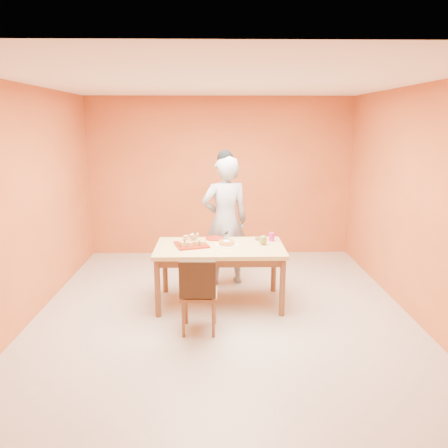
{
  "coord_description": "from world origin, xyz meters",
  "views": [
    {
      "loc": [
        -0.09,
        -4.98,
        2.27
      ],
      "look_at": [
        0.02,
        0.3,
        1.04
      ],
      "focal_mm": 35.0,
      "sensor_mm": 36.0,
      "label": 1
    }
  ],
  "objects_px": {
    "dining_table": "(220,253)",
    "checker_tin": "(259,239)",
    "egg_ornament": "(263,240)",
    "magenta_glass": "(272,237)",
    "red_dinner_plate": "(215,238)",
    "sponge_cake": "(227,243)",
    "dining_chair": "(199,293)",
    "pastry_platter": "(191,245)",
    "person": "(225,221)"
  },
  "relations": [
    {
      "from": "person",
      "to": "egg_ornament",
      "type": "distance_m",
      "value": 0.82
    },
    {
      "from": "pastry_platter",
      "to": "checker_tin",
      "type": "bearing_deg",
      "value": 16.14
    },
    {
      "from": "pastry_platter",
      "to": "red_dinner_plate",
      "type": "relative_size",
      "value": 1.53
    },
    {
      "from": "dining_table",
      "to": "pastry_platter",
      "type": "xyz_separation_m",
      "value": [
        -0.35,
        0.04,
        0.11
      ]
    },
    {
      "from": "dining_chair",
      "to": "checker_tin",
      "type": "relative_size",
      "value": 9.88
    },
    {
      "from": "dining_table",
      "to": "dining_chair",
      "type": "xyz_separation_m",
      "value": [
        -0.24,
        -0.77,
        -0.21
      ]
    },
    {
      "from": "red_dinner_plate",
      "to": "pastry_platter",
      "type": "bearing_deg",
      "value": -132.92
    },
    {
      "from": "dining_chair",
      "to": "sponge_cake",
      "type": "distance_m",
      "value": 0.93
    },
    {
      "from": "dining_chair",
      "to": "red_dinner_plate",
      "type": "xyz_separation_m",
      "value": [
        0.17,
        1.12,
        0.31
      ]
    },
    {
      "from": "dining_table",
      "to": "pastry_platter",
      "type": "relative_size",
      "value": 4.18
    },
    {
      "from": "red_dinner_plate",
      "to": "sponge_cake",
      "type": "relative_size",
      "value": 1.26
    },
    {
      "from": "sponge_cake",
      "to": "magenta_glass",
      "type": "xyz_separation_m",
      "value": [
        0.59,
        0.21,
        0.02
      ]
    },
    {
      "from": "egg_ornament",
      "to": "red_dinner_plate",
      "type": "bearing_deg",
      "value": 132.59
    },
    {
      "from": "person",
      "to": "pastry_platter",
      "type": "relative_size",
      "value": 4.77
    },
    {
      "from": "red_dinner_plate",
      "to": "sponge_cake",
      "type": "height_order",
      "value": "sponge_cake"
    },
    {
      "from": "red_dinner_plate",
      "to": "checker_tin",
      "type": "xyz_separation_m",
      "value": [
        0.58,
        -0.06,
        0.01
      ]
    },
    {
      "from": "egg_ornament",
      "to": "magenta_glass",
      "type": "height_order",
      "value": "egg_ornament"
    },
    {
      "from": "dining_table",
      "to": "red_dinner_plate",
      "type": "relative_size",
      "value": 6.38
    },
    {
      "from": "sponge_cake",
      "to": "pastry_platter",
      "type": "bearing_deg",
      "value": 178.24
    },
    {
      "from": "egg_ornament",
      "to": "magenta_glass",
      "type": "bearing_deg",
      "value": 33.15
    },
    {
      "from": "person",
      "to": "magenta_glass",
      "type": "relative_size",
      "value": 17.03
    },
    {
      "from": "person",
      "to": "checker_tin",
      "type": "xyz_separation_m",
      "value": [
        0.43,
        -0.44,
        -0.14
      ]
    },
    {
      "from": "dining_table",
      "to": "pastry_platter",
      "type": "bearing_deg",
      "value": 174.02
    },
    {
      "from": "dining_chair",
      "to": "dining_table",
      "type": "bearing_deg",
      "value": 74.87
    },
    {
      "from": "dining_chair",
      "to": "egg_ornament",
      "type": "height_order",
      "value": "egg_ornament"
    },
    {
      "from": "red_dinner_plate",
      "to": "egg_ornament",
      "type": "relative_size",
      "value": 2.03
    },
    {
      "from": "egg_ornament",
      "to": "magenta_glass",
      "type": "relative_size",
      "value": 1.15
    },
    {
      "from": "magenta_glass",
      "to": "checker_tin",
      "type": "bearing_deg",
      "value": 163.07
    },
    {
      "from": "person",
      "to": "red_dinner_plate",
      "type": "xyz_separation_m",
      "value": [
        -0.15,
        -0.38,
        -0.15
      ]
    },
    {
      "from": "egg_ornament",
      "to": "dining_table",
      "type": "bearing_deg",
      "value": 163.91
    },
    {
      "from": "pastry_platter",
      "to": "magenta_glass",
      "type": "relative_size",
      "value": 3.57
    },
    {
      "from": "red_dinner_plate",
      "to": "egg_ornament",
      "type": "xyz_separation_m",
      "value": [
        0.61,
        -0.3,
        0.05
      ]
    },
    {
      "from": "pastry_platter",
      "to": "sponge_cake",
      "type": "height_order",
      "value": "sponge_cake"
    },
    {
      "from": "magenta_glass",
      "to": "pastry_platter",
      "type": "bearing_deg",
      "value": -169.01
    },
    {
      "from": "sponge_cake",
      "to": "checker_tin",
      "type": "height_order",
      "value": "sponge_cake"
    },
    {
      "from": "red_dinner_plate",
      "to": "sponge_cake",
      "type": "distance_m",
      "value": 0.36
    },
    {
      "from": "checker_tin",
      "to": "red_dinner_plate",
      "type": "bearing_deg",
      "value": 173.94
    },
    {
      "from": "dining_chair",
      "to": "sponge_cake",
      "type": "height_order",
      "value": "dining_chair"
    },
    {
      "from": "dining_table",
      "to": "sponge_cake",
      "type": "xyz_separation_m",
      "value": [
        0.09,
        0.02,
        0.13
      ]
    },
    {
      "from": "person",
      "to": "sponge_cake",
      "type": "relative_size",
      "value": 9.2
    },
    {
      "from": "red_dinner_plate",
      "to": "person",
      "type": "bearing_deg",
      "value": 68.56
    },
    {
      "from": "pastry_platter",
      "to": "dining_chair",
      "type": "bearing_deg",
      "value": -81.66
    },
    {
      "from": "sponge_cake",
      "to": "checker_tin",
      "type": "xyz_separation_m",
      "value": [
        0.43,
        0.27,
        -0.02
      ]
    },
    {
      "from": "sponge_cake",
      "to": "checker_tin",
      "type": "bearing_deg",
      "value": 31.83
    },
    {
      "from": "dining_table",
      "to": "checker_tin",
      "type": "height_order",
      "value": "checker_tin"
    },
    {
      "from": "egg_ornament",
      "to": "magenta_glass",
      "type": "xyz_separation_m",
      "value": [
        0.13,
        0.18,
        -0.01
      ]
    },
    {
      "from": "red_dinner_plate",
      "to": "sponge_cake",
      "type": "xyz_separation_m",
      "value": [
        0.15,
        -0.33,
        0.03
      ]
    },
    {
      "from": "egg_ornament",
      "to": "dining_chair",
      "type": "bearing_deg",
      "value": -155.22
    },
    {
      "from": "person",
      "to": "checker_tin",
      "type": "distance_m",
      "value": 0.63
    },
    {
      "from": "red_dinner_plate",
      "to": "magenta_glass",
      "type": "distance_m",
      "value": 0.75
    }
  ]
}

